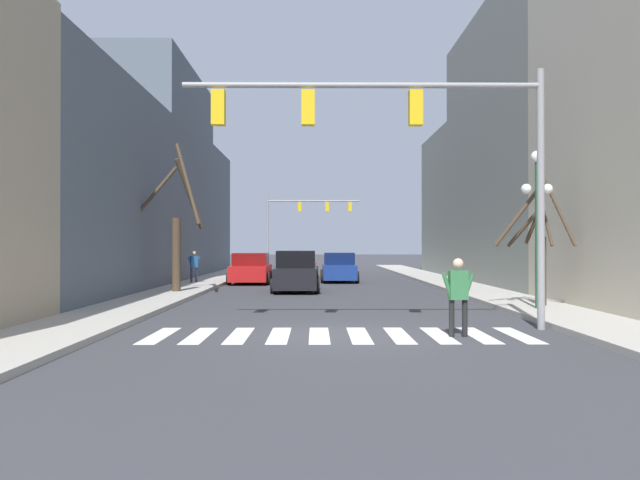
% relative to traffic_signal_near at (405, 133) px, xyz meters
% --- Properties ---
extents(ground_plane, '(240.00, 240.00, 0.00)m').
position_rel_traffic_signal_near_xyz_m(ground_plane, '(-1.62, -0.91, -4.75)').
color(ground_plane, '#38383D').
extents(sidewalk_left, '(2.41, 90.00, 0.15)m').
position_rel_traffic_signal_near_xyz_m(sidewalk_left, '(-7.99, -0.91, -4.68)').
color(sidewalk_left, '#ADA89E').
rests_on(sidewalk_left, ground_plane).
extents(sidewalk_right, '(2.41, 90.00, 0.15)m').
position_rel_traffic_signal_near_xyz_m(sidewalk_right, '(4.74, -0.91, -4.68)').
color(sidewalk_right, '#ADA89E').
rests_on(sidewalk_right, ground_plane).
extents(building_row_left, '(6.00, 43.30, 12.21)m').
position_rel_traffic_signal_near_xyz_m(building_row_left, '(-12.20, 15.59, 0.22)').
color(building_row_left, tan).
rests_on(building_row_left, ground_plane).
extents(building_row_right, '(6.00, 39.30, 13.74)m').
position_rel_traffic_signal_near_xyz_m(building_row_right, '(8.95, 11.82, 1.64)').
color(building_row_right, '#BCB299').
rests_on(building_row_right, ground_plane).
extents(crosswalk_stripes, '(8.55, 2.60, 0.01)m').
position_rel_traffic_signal_near_xyz_m(crosswalk_stripes, '(-1.62, -0.94, -4.75)').
color(crosswalk_stripes, white).
rests_on(crosswalk_stripes, ground_plane).
extents(traffic_signal_near, '(8.74, 0.28, 6.30)m').
position_rel_traffic_signal_near_xyz_m(traffic_signal_near, '(0.00, 0.00, 0.00)').
color(traffic_signal_near, gray).
rests_on(traffic_signal_near, ground_plane).
extents(traffic_signal_far, '(8.50, 0.28, 6.50)m').
position_rel_traffic_signal_near_xyz_m(traffic_signal_far, '(-3.38, 42.26, 0.14)').
color(traffic_signal_far, gray).
rests_on(traffic_signal_far, ground_plane).
extents(street_lamp_right_corner, '(0.95, 0.36, 4.71)m').
position_rel_traffic_signal_near_xyz_m(street_lamp_right_corner, '(4.47, 3.57, -1.29)').
color(street_lamp_right_corner, '#1E4C2D').
rests_on(street_lamp_right_corner, sidewalk_right).
extents(car_at_intersection, '(2.05, 4.25, 1.79)m').
position_rel_traffic_signal_near_xyz_m(car_at_intersection, '(-3.00, 12.38, -3.93)').
color(car_at_intersection, black).
rests_on(car_at_intersection, ground_plane).
extents(car_parked_left_mid, '(2.01, 4.26, 1.57)m').
position_rel_traffic_signal_near_xyz_m(car_parked_left_mid, '(-2.98, 25.12, -4.02)').
color(car_parked_left_mid, red).
rests_on(car_parked_left_mid, ground_plane).
extents(car_parked_right_far, '(2.19, 4.16, 1.62)m').
position_rel_traffic_signal_near_xyz_m(car_parked_right_far, '(-5.57, 18.00, -4.00)').
color(car_parked_right_far, red).
rests_on(car_parked_right_far, ground_plane).
extents(car_parked_left_near, '(2.04, 4.14, 1.62)m').
position_rel_traffic_signal_near_xyz_m(car_parked_left_near, '(-0.85, 19.50, -4.00)').
color(car_parked_left_near, navy).
rests_on(car_parked_left_near, ground_plane).
extents(pedestrian_on_right_sidewalk, '(0.62, 0.42, 1.58)m').
position_rel_traffic_signal_near_xyz_m(pedestrian_on_right_sidewalk, '(-8.31, 16.62, -3.67)').
color(pedestrian_on_right_sidewalk, '#282D47').
rests_on(pedestrian_on_right_sidewalk, sidewalk_left).
extents(pedestrian_crossing_street, '(0.75, 0.26, 1.74)m').
position_rel_traffic_signal_near_xyz_m(pedestrian_crossing_street, '(1.01, -1.18, -3.72)').
color(pedestrian_crossing_street, black).
rests_on(pedestrian_crossing_street, ground_plane).
extents(street_tree_right_near, '(3.14, 2.02, 6.07)m').
position_rel_traffic_signal_near_xyz_m(street_tree_right_near, '(-7.82, 10.59, -2.08)').
color(street_tree_right_near, '#473828').
rests_on(street_tree_right_near, sidewalk_left).
extents(street_tree_left_far, '(2.26, 1.61, 4.13)m').
position_rel_traffic_signal_near_xyz_m(street_tree_left_far, '(4.84, 4.51, -2.75)').
color(street_tree_left_far, '#473828').
rests_on(street_tree_left_far, sidewalk_right).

